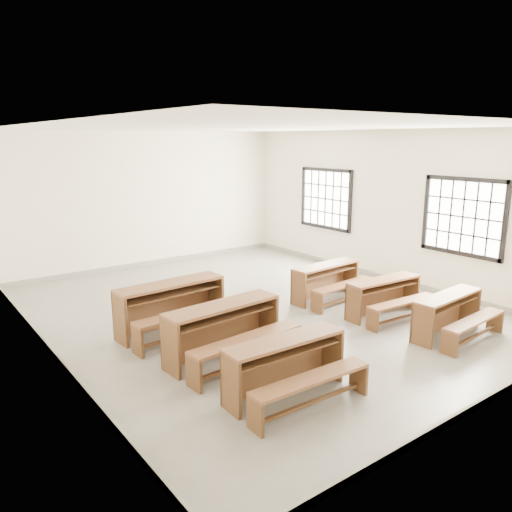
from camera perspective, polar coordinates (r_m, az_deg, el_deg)
room at (r=8.63m, az=0.48°, el=7.49°), size 8.50×8.50×3.20m
desk_set_0 at (r=6.05m, az=3.61°, el=-12.15°), size 1.59×0.86×0.71m
desk_set_1 at (r=7.00m, az=-3.55°, el=-8.15°), size 1.80×1.02×0.78m
desk_set_2 at (r=8.03m, az=-9.51°, el=-5.38°), size 1.82×1.01×0.80m
desk_set_3 at (r=8.36m, az=21.28°, el=-6.00°), size 1.50×0.85×0.65m
desk_set_4 at (r=8.93m, az=14.56°, el=-4.30°), size 1.50×0.85×0.65m
desk_set_5 at (r=9.63m, az=8.16°, el=-2.64°), size 1.56×0.88×0.68m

